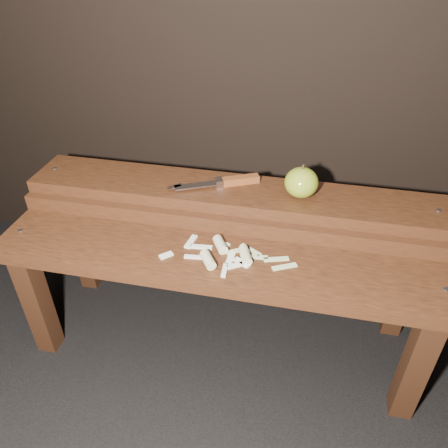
% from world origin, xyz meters
% --- Properties ---
extents(ground, '(60.00, 60.00, 0.00)m').
position_xyz_m(ground, '(0.00, 0.00, 0.00)').
color(ground, black).
extents(bench_front_tier, '(1.20, 0.20, 0.42)m').
position_xyz_m(bench_front_tier, '(0.00, -0.06, 0.35)').
color(bench_front_tier, black).
rests_on(bench_front_tier, ground).
extents(bench_rear_tier, '(1.20, 0.21, 0.50)m').
position_xyz_m(bench_rear_tier, '(0.00, 0.17, 0.41)').
color(bench_rear_tier, black).
rests_on(bench_rear_tier, ground).
extents(apple, '(0.09, 0.09, 0.10)m').
position_xyz_m(apple, '(0.19, 0.17, 0.54)').
color(apple, olive).
rests_on(apple, bench_rear_tier).
extents(knife, '(0.25, 0.13, 0.02)m').
position_xyz_m(knife, '(-0.01, 0.19, 0.51)').
color(knife, brown).
rests_on(knife, bench_rear_tier).
extents(apple_scraps, '(0.35, 0.15, 0.03)m').
position_xyz_m(apple_scraps, '(0.03, -0.04, 0.43)').
color(apple_scraps, beige).
rests_on(apple_scraps, bench_front_tier).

